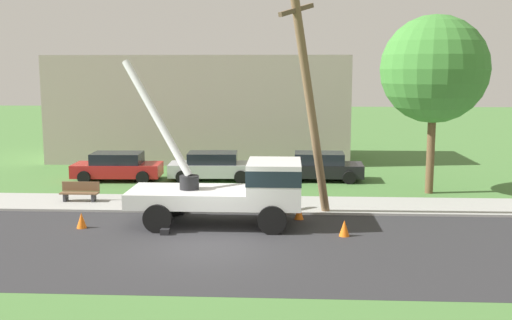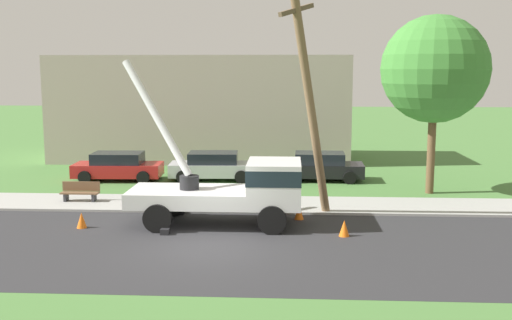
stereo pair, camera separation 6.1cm
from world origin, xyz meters
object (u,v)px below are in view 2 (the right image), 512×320
object	(u,v)px
park_bench	(80,192)
parked_sedan_black	(320,167)
utility_truck	(238,187)
parked_sedan_silver	(213,166)
parked_sedan_red	(118,167)
leaning_utility_pole	(309,99)
traffic_cone_curbside	(299,212)
traffic_cone_behind	(82,220)
traffic_cone_ahead	(344,228)
roadside_tree_near	(435,70)

from	to	relation	value
park_bench	parked_sedan_black	bearing A→B (deg)	29.40
utility_truck	parked_sedan_silver	distance (m)	9.07
parked_sedan_red	park_bench	bearing A→B (deg)	-91.26
leaning_utility_pole	traffic_cone_curbside	size ratio (longest dim) A/B	15.72
leaning_utility_pole	park_bench	world-z (taller)	leaning_utility_pole
traffic_cone_curbside	parked_sedan_black	bearing A→B (deg)	81.86
traffic_cone_behind	park_bench	world-z (taller)	park_bench
traffic_cone_curbside	parked_sedan_red	bearing A→B (deg)	140.37
utility_truck	parked_sedan_red	distance (m)	10.88
traffic_cone_behind	parked_sedan_silver	distance (m)	10.23
utility_truck	parked_sedan_silver	xyz separation A→B (m)	(-2.04, 8.81, -0.70)
traffic_cone_ahead	parked_sedan_black	distance (m)	10.35
park_bench	traffic_cone_ahead	bearing A→B (deg)	-22.89
traffic_cone_ahead	parked_sedan_red	bearing A→B (deg)	137.26
park_bench	parked_sedan_red	bearing A→B (deg)	88.74
traffic_cone_curbside	parked_sedan_silver	bearing A→B (deg)	118.27
leaning_utility_pole	roadside_tree_near	size ratio (longest dim) A/B	1.10
leaning_utility_pole	utility_truck	bearing A→B (deg)	-157.02
traffic_cone_curbside	parked_sedan_black	size ratio (longest dim) A/B	0.13
parked_sedan_red	park_bench	size ratio (longest dim) A/B	2.79
traffic_cone_curbside	park_bench	distance (m)	9.46
traffic_cone_ahead	leaning_utility_pole	bearing A→B (deg)	115.37
leaning_utility_pole	parked_sedan_red	world-z (taller)	leaning_utility_pole
traffic_cone_curbside	parked_sedan_red	size ratio (longest dim) A/B	0.13
leaning_utility_pole	parked_sedan_red	bearing A→B (deg)	142.08
leaning_utility_pole	parked_sedan_black	xyz separation A→B (m)	(0.81, 7.90, -3.81)
leaning_utility_pole	traffic_cone_behind	xyz separation A→B (m)	(-8.11, -1.87, -4.24)
utility_truck	leaning_utility_pole	xyz separation A→B (m)	(2.56, 1.09, 3.11)
utility_truck	park_bench	world-z (taller)	utility_truck
leaning_utility_pole	parked_sedan_black	world-z (taller)	leaning_utility_pole
parked_sedan_red	parked_sedan_silver	size ratio (longest dim) A/B	1.00
leaning_utility_pole	parked_sedan_red	xyz separation A→B (m)	(-9.41, 7.33, -3.81)
utility_truck	traffic_cone_curbside	bearing A→B (deg)	22.27
parked_sedan_red	roadside_tree_near	distance (m)	16.03
utility_truck	traffic_cone_ahead	world-z (taller)	utility_truck
traffic_cone_ahead	parked_sedan_black	size ratio (longest dim) A/B	0.13
traffic_cone_curbside	parked_sedan_silver	xyz separation A→B (m)	(-4.25, 7.91, 0.43)
parked_sedan_black	roadside_tree_near	bearing A→B (deg)	-30.83
park_bench	roadside_tree_near	size ratio (longest dim) A/B	0.20
traffic_cone_ahead	traffic_cone_curbside	world-z (taller)	same
utility_truck	traffic_cone_curbside	xyz separation A→B (m)	(2.21, 0.91, -1.13)
traffic_cone_ahead	parked_sedan_black	world-z (taller)	parked_sedan_black
traffic_cone_ahead	parked_sedan_red	size ratio (longest dim) A/B	0.13
traffic_cone_curbside	roadside_tree_near	bearing A→B (deg)	40.66
traffic_cone_behind	park_bench	distance (m)	4.20
utility_truck	leaning_utility_pole	distance (m)	4.17
leaning_utility_pole	parked_sedan_black	size ratio (longest dim) A/B	1.98
traffic_cone_ahead	traffic_cone_behind	size ratio (longest dim) A/B	1.00
parked_sedan_black	park_bench	size ratio (longest dim) A/B	2.77
traffic_cone_behind	roadside_tree_near	bearing A→B (deg)	26.47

